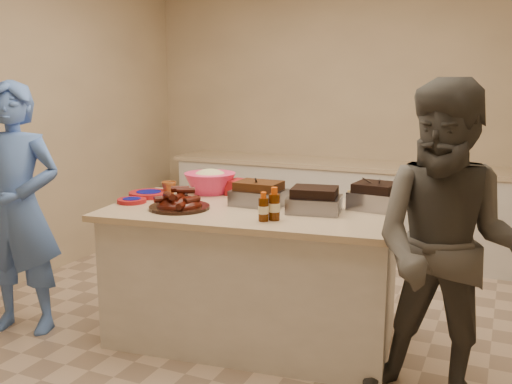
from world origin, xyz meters
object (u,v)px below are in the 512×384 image
at_px(plastic_cup, 169,195).
at_px(bbq_bottle_b, 263,221).
at_px(rib_platter, 180,209).
at_px(roasting_pan, 374,208).
at_px(island, 253,337).
at_px(coleslaw_bowl, 210,193).
at_px(mustard_bottle, 244,199).
at_px(bbq_bottle_a, 274,220).
at_px(guest_blue, 27,328).

bearing_deg(plastic_cup, bbq_bottle_b, -24.95).
relative_size(rib_platter, roasting_pan, 1.36).
distance_m(island, roasting_pan, 1.18).
relative_size(bbq_bottle_b, plastic_cup, 1.63).
bearing_deg(coleslaw_bowl, mustard_bottle, -15.81).
bearing_deg(coleslaw_bowl, bbq_bottle_b, -41.54).
xyz_separation_m(coleslaw_bowl, bbq_bottle_a, (0.73, -0.56, 0.00)).
bearing_deg(rib_platter, bbq_bottle_b, -7.31).
bearing_deg(rib_platter, plastic_cup, 130.81).
distance_m(bbq_bottle_a, plastic_cup, 1.04).
bearing_deg(bbq_bottle_a, bbq_bottle_b, -133.87).
height_order(roasting_pan, plastic_cup, roasting_pan).
relative_size(mustard_bottle, guest_blue, 0.07).
xyz_separation_m(bbq_bottle_a, bbq_bottle_b, (-0.05, -0.05, 0.00)).
xyz_separation_m(roasting_pan, mustard_bottle, (-0.89, -0.08, 0.00)).
xyz_separation_m(island, coleslaw_bowl, (-0.49, 0.33, 0.88)).
distance_m(rib_platter, roasting_pan, 1.25).
relative_size(coleslaw_bowl, bbq_bottle_a, 1.90).
relative_size(roasting_pan, bbq_bottle_a, 1.46).
bearing_deg(bbq_bottle_a, roasting_pan, 49.56).
bearing_deg(roasting_pan, guest_blue, -153.46).
height_order(rib_platter, plastic_cup, rib_platter).
distance_m(bbq_bottle_a, mustard_bottle, 0.63).
distance_m(coleslaw_bowl, mustard_bottle, 0.33).
bearing_deg(guest_blue, rib_platter, 0.86).
height_order(coleslaw_bowl, bbq_bottle_a, coleslaw_bowl).
bearing_deg(roasting_pan, mustard_bottle, -168.88).
height_order(island, bbq_bottle_a, bbq_bottle_a).
height_order(island, guest_blue, island).
bearing_deg(mustard_bottle, rib_platter, -119.57).
relative_size(island, guest_blue, 1.10).
relative_size(rib_platter, mustard_bottle, 3.43).
bearing_deg(guest_blue, mustard_bottle, 14.29).
bearing_deg(mustard_bottle, bbq_bottle_b, -54.45).
relative_size(rib_platter, guest_blue, 0.23).
relative_size(roasting_pan, guest_blue, 0.17).
distance_m(coleslaw_bowl, plastic_cup, 0.30).
bearing_deg(guest_blue, bbq_bottle_a, -6.16).
height_order(coleslaw_bowl, bbq_bottle_b, coleslaw_bowl).
bearing_deg(mustard_bottle, guest_blue, -150.41).
distance_m(roasting_pan, plastic_cup, 1.45).
distance_m(bbq_bottle_b, mustard_bottle, 0.64).
relative_size(rib_platter, bbq_bottle_b, 2.25).
height_order(island, mustard_bottle, mustard_bottle).
height_order(roasting_pan, coleslaw_bowl, coleslaw_bowl).
distance_m(island, plastic_cup, 1.16).
distance_m(roasting_pan, mustard_bottle, 0.89).
height_order(rib_platter, bbq_bottle_b, bbq_bottle_b).
distance_m(island, guest_blue, 1.58).
distance_m(bbq_bottle_a, bbq_bottle_b, 0.07).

